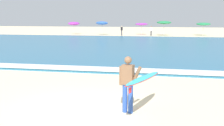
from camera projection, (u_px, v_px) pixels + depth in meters
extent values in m
plane|color=beige|center=(81.00, 110.00, 8.68)|extent=(160.00, 160.00, 0.00)
cube|color=teal|center=(142.00, 46.00, 27.67)|extent=(120.00, 28.00, 0.14)
cube|color=white|center=(117.00, 69.00, 14.70)|extent=(120.00, 1.36, 0.01)
cylinder|color=#284CA3|center=(125.00, 98.00, 8.42)|extent=(0.15, 0.15, 0.88)
cylinder|color=#284CA3|center=(131.00, 99.00, 8.34)|extent=(0.15, 0.15, 0.88)
cube|color=brown|center=(128.00, 75.00, 8.26)|extent=(0.38, 0.30, 0.60)
sphere|color=brown|center=(128.00, 60.00, 8.19)|extent=(0.22, 0.22, 0.22)
cylinder|color=brown|center=(121.00, 76.00, 8.37)|extent=(0.10, 0.10, 0.58)
cylinder|color=brown|center=(137.00, 75.00, 8.16)|extent=(0.33, 0.17, 0.51)
ellipsoid|color=#33BCD6|center=(144.00, 78.00, 8.05)|extent=(0.91, 2.69, 0.22)
ellipsoid|color=red|center=(144.00, 78.00, 8.06)|extent=(0.96, 2.80, 0.18)
cube|color=red|center=(130.00, 90.00, 7.11)|extent=(0.05, 0.14, 0.14)
cylinder|color=beige|center=(74.00, 29.00, 48.05)|extent=(0.05, 0.05, 1.80)
ellipsoid|color=purple|center=(74.00, 24.00, 47.89)|extent=(1.99, 1.99, 0.60)
cylinder|color=beige|center=(102.00, 29.00, 46.48)|extent=(0.05, 0.05, 1.90)
ellipsoid|color=blue|center=(102.00, 23.00, 46.31)|extent=(2.04, 2.07, 0.70)
cylinder|color=beige|center=(141.00, 30.00, 47.15)|extent=(0.05, 0.05, 1.74)
ellipsoid|color=purple|center=(142.00, 24.00, 47.00)|extent=(2.14, 2.14, 0.45)
cylinder|color=beige|center=(164.00, 29.00, 44.43)|extent=(0.05, 0.05, 2.05)
ellipsoid|color=#23844C|center=(164.00, 23.00, 44.26)|extent=(2.28, 2.29, 0.53)
cylinder|color=beige|center=(203.00, 30.00, 44.58)|extent=(0.05, 0.05, 1.82)
ellipsoid|color=#23844C|center=(203.00, 24.00, 44.42)|extent=(2.24, 2.27, 0.58)
cylinder|color=#383842|center=(151.00, 33.00, 44.92)|extent=(0.20, 0.20, 0.84)
cube|color=white|center=(151.00, 29.00, 44.81)|extent=(0.32, 0.20, 0.54)
sphere|color=brown|center=(151.00, 27.00, 44.75)|extent=(0.20, 0.20, 0.20)
cylinder|color=#383842|center=(122.00, 33.00, 45.17)|extent=(0.20, 0.20, 0.84)
cube|color=black|center=(122.00, 29.00, 45.06)|extent=(0.32, 0.20, 0.54)
sphere|color=beige|center=(122.00, 26.00, 45.00)|extent=(0.20, 0.20, 0.20)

